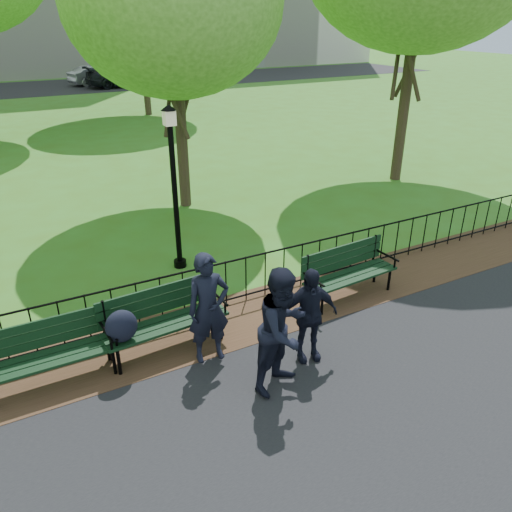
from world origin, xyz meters
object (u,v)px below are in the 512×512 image
park_bench_right_a (347,267)px  person_mid (283,330)px  park_bench_left_a (49,346)px  lamppost (174,184)px  person_left (209,308)px  sedan_dark (123,76)px  person_right (309,315)px  sedan_silver (97,75)px  tree_near_e (173,1)px  park_bench_main (144,319)px

park_bench_right_a → person_mid: person_mid is taller
park_bench_left_a → lamppost: lamppost is taller
park_bench_right_a → person_left: person_left is taller
sedan_dark → park_bench_right_a: bearing=168.0°
lamppost → person_right: 4.02m
sedan_dark → sedan_silver: bearing=28.7°
person_left → sedan_dark: bearing=82.6°
park_bench_left_a → sedan_dark: (9.36, 31.45, 0.17)m
person_right → sedan_dark: (5.87, 32.73, -0.01)m
park_bench_left_a → sedan_silver: sedan_silver is taller
tree_near_e → sedan_silver: tree_near_e is taller
person_mid → sedan_silver: (5.12, 35.22, -0.25)m
lamppost → tree_near_e: 4.97m
sedan_silver → sedan_dark: bearing=-162.5°
park_bench_left_a → person_mid: bearing=-29.8°
park_bench_left_a → tree_near_e: bearing=54.3°
person_right → sedan_dark: bearing=94.2°
tree_near_e → sedan_dark: 26.27m
person_left → person_right: 1.48m
park_bench_main → person_left: bearing=-33.4°
park_bench_main → person_mid: 2.15m
person_left → tree_near_e: bearing=77.3°
lamppost → person_right: lamppost is taller
park_bench_main → sedan_silver: size_ratio=0.49×
sedan_dark → tree_near_e: bearing=164.4°
person_mid → sedan_silver: person_mid is taller
park_bench_left_a → person_right: bearing=-20.2°
park_bench_main → person_mid: person_mid is taller
tree_near_e → person_right: tree_near_e is taller
park_bench_left_a → person_right: person_right is taller
person_mid → person_left: bearing=100.0°
park_bench_left_a → person_left: 2.29m
park_bench_right_a → person_mid: 2.83m
tree_near_e → sedan_silver: size_ratio=1.80×
person_left → sedan_silver: 34.66m
park_bench_left_a → sedan_dark: 32.81m
person_left → lamppost: bearing=83.1°
tree_near_e → person_mid: 8.81m
park_bench_main → park_bench_right_a: bearing=-2.9°
park_bench_main → tree_near_e: (2.98, 6.13, 4.36)m
person_mid → park_bench_right_a: bearing=12.0°
lamppost → sedan_silver: lamppost is taller
sedan_silver → sedan_dark: sedan_dark is taller
park_bench_right_a → sedan_dark: size_ratio=0.37×
park_bench_main → sedan_silver: sedan_silver is taller
park_bench_right_a → person_right: bearing=-147.9°
lamppost → person_mid: 4.27m
park_bench_left_a → tree_near_e: 8.65m
park_bench_left_a → lamppost: 4.02m
park_bench_right_a → lamppost: lamppost is taller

